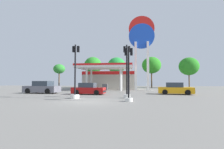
{
  "coord_description": "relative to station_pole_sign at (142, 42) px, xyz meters",
  "views": [
    {
      "loc": [
        3.45,
        -12.78,
        1.56
      ],
      "look_at": [
        0.07,
        13.82,
        2.7
      ],
      "focal_mm": 26.27,
      "sensor_mm": 36.0,
      "label": 1
    }
  ],
  "objects": [
    {
      "name": "ground_plane",
      "position": [
        -5.08,
        -17.21,
        -8.78
      ],
      "size": [
        90.0,
        90.0,
        0.0
      ],
      "primitive_type": "plane",
      "color": "slate",
      "rests_on": "ground"
    },
    {
      "name": "gas_station",
      "position": [
        -6.49,
        3.68,
        -6.67
      ],
      "size": [
        10.38,
        12.16,
        4.49
      ],
      "color": "beige",
      "rests_on": "ground"
    },
    {
      "name": "station_pole_sign",
      "position": [
        0.0,
        0.0,
        0.0
      ],
      "size": [
        4.65,
        0.56,
        13.57
      ],
      "color": "white",
      "rests_on": "ground"
    },
    {
      "name": "car_0",
      "position": [
        -13.5,
        -9.69,
        -8.05
      ],
      "size": [
        4.61,
        2.26,
        1.61
      ],
      "color": "black",
      "rests_on": "ground"
    },
    {
      "name": "car_1",
      "position": [
        -6.92,
        -10.8,
        -8.15
      ],
      "size": [
        3.99,
        1.97,
        1.4
      ],
      "color": "black",
      "rests_on": "ground"
    },
    {
      "name": "car_2",
      "position": [
        3.45,
        -9.4,
        -8.13
      ],
      "size": [
        4.23,
        2.33,
        1.44
      ],
      "color": "black",
      "rests_on": "ground"
    },
    {
      "name": "traffic_signal_0",
      "position": [
        -6.9,
        -15.48,
        -7.23
      ],
      "size": [
        0.79,
        0.79,
        4.96
      ],
      "color": "silver",
      "rests_on": "ground"
    },
    {
      "name": "traffic_signal_1",
      "position": [
        -1.95,
        -17.06,
        -6.94
      ],
      "size": [
        0.65,
        0.66,
        4.31
      ],
      "color": "silver",
      "rests_on": "ground"
    },
    {
      "name": "traffic_signal_2",
      "position": [
        -2.18,
        -14.54,
        -6.76
      ],
      "size": [
        0.65,
        0.66,
        5.03
      ],
      "color": "silver",
      "rests_on": "ground"
    },
    {
      "name": "tree_0",
      "position": [
        -21.71,
        12.68,
        -3.82
      ],
      "size": [
        3.12,
        3.12,
        6.31
      ],
      "color": "brown",
      "rests_on": "ground"
    },
    {
      "name": "tree_1",
      "position": [
        -11.66,
        10.41,
        -3.19
      ],
      "size": [
        4.41,
        4.41,
        7.74
      ],
      "color": "brown",
      "rests_on": "ground"
    },
    {
      "name": "tree_2",
      "position": [
        -5.77,
        11.93,
        -3.11
      ],
      "size": [
        4.6,
        4.6,
        7.75
      ],
      "color": "brown",
      "rests_on": "ground"
    },
    {
      "name": "tree_3",
      "position": [
        3.12,
        12.59,
        -3.09
      ],
      "size": [
        4.8,
        4.8,
        7.82
      ],
      "color": "brown",
      "rests_on": "ground"
    },
    {
      "name": "tree_4",
      "position": [
        11.49,
        10.4,
        -3.67
      ],
      "size": [
        4.52,
        4.52,
        7.21
      ],
      "color": "brown",
      "rests_on": "ground"
    }
  ]
}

